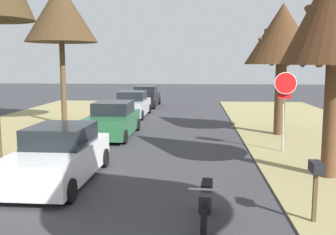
% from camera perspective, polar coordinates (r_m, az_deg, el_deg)
% --- Properties ---
extents(stop_sign_far, '(0.81, 0.47, 2.95)m').
position_cam_1_polar(stop_sign_far, '(15.02, 16.62, 3.22)').
color(stop_sign_far, '#9EA0A5').
rests_on(stop_sign_far, grass_verge_right).
extents(street_tree_right_mid_b, '(3.36, 3.36, 5.95)m').
position_cam_1_polar(street_tree_right_mid_b, '(18.70, 16.30, 11.38)').
color(street_tree_right_mid_b, brown).
rests_on(street_tree_right_mid_b, grass_verge_right).
extents(street_tree_left_mid_b, '(3.81, 3.81, 7.46)m').
position_cam_1_polar(street_tree_left_mid_b, '(22.08, -15.34, 14.43)').
color(street_tree_left_mid_b, brown).
rests_on(street_tree_left_mid_b, grass_verge_left).
extents(parked_sedan_white, '(2.00, 4.43, 1.57)m').
position_cam_1_polar(parked_sedan_white, '(11.49, -15.54, -5.43)').
color(parked_sedan_white, white).
rests_on(parked_sedan_white, ground).
extents(parked_sedan_green, '(2.00, 4.43, 1.57)m').
position_cam_1_polar(parked_sedan_green, '(18.06, -8.04, -0.45)').
color(parked_sedan_green, '#28663D').
rests_on(parked_sedan_green, ground).
extents(parked_sedan_silver, '(2.00, 4.43, 1.57)m').
position_cam_1_polar(parked_sedan_silver, '(24.80, -5.26, 1.84)').
color(parked_sedan_silver, '#BCBCC1').
rests_on(parked_sedan_silver, ground).
extents(parked_sedan_black, '(2.00, 4.43, 1.57)m').
position_cam_1_polar(parked_sedan_black, '(30.52, -3.26, 2.98)').
color(parked_sedan_black, black).
rests_on(parked_sedan_black, ground).
extents(parked_motorcycle, '(0.60, 2.05, 0.97)m').
position_cam_1_polar(parked_motorcycle, '(8.30, 5.56, -12.06)').
color(parked_motorcycle, black).
rests_on(parked_motorcycle, ground).
extents(curbside_mailbox, '(0.22, 0.44, 1.27)m').
position_cam_1_polar(curbside_mailbox, '(8.65, 20.72, -7.73)').
color(curbside_mailbox, brown).
rests_on(curbside_mailbox, grass_verge_right).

